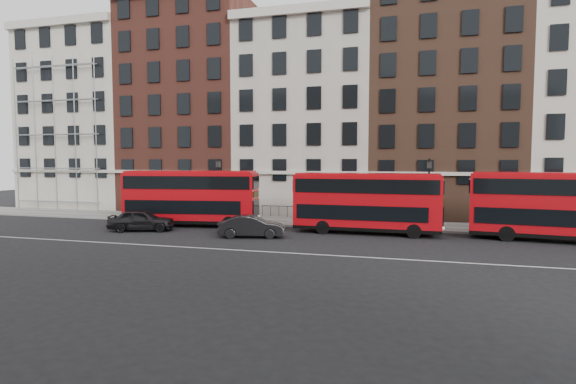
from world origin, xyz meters
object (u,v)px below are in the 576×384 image
(car_rear, at_px, (142,220))
(car_front, at_px, (252,226))
(bus_b, at_px, (191,197))
(bus_c, at_px, (366,201))
(bus_d, at_px, (558,205))

(car_rear, height_order, car_front, car_rear)
(bus_b, distance_m, bus_c, 13.99)
(bus_b, relative_size, bus_d, 0.99)
(bus_c, xyz_separation_m, car_rear, (-16.42, -3.17, -1.53))
(bus_b, height_order, car_front, bus_b)
(bus_d, distance_m, car_front, 20.20)
(car_rear, bearing_deg, bus_d, -101.42)
(bus_b, distance_m, bus_d, 26.34)
(bus_d, distance_m, car_rear, 28.99)
(bus_c, relative_size, bus_d, 0.96)
(car_rear, relative_size, car_front, 1.06)
(bus_b, distance_m, car_rear, 4.29)
(bus_b, relative_size, bus_c, 1.04)
(car_rear, distance_m, car_front, 8.99)
(car_front, bearing_deg, car_rear, 73.45)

